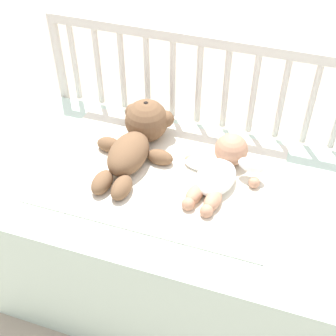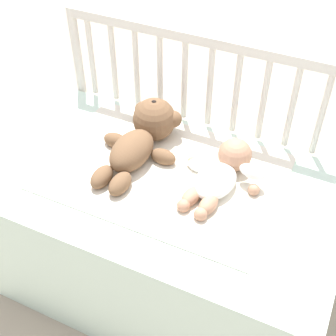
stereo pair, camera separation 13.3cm
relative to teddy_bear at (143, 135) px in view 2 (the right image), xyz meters
The scene contains 6 objects.
ground_plane 0.65m from the teddy_bear, 39.80° to the right, with size 12.00×12.00×0.00m, color tan.
crib_mattress 0.40m from the teddy_bear, 39.80° to the right, with size 1.18×0.70×0.56m.
crib_rail 0.29m from the teddy_bear, 58.76° to the left, with size 1.18×0.04×0.92m.
blanket 0.16m from the teddy_bear, 33.54° to the right, with size 0.79×0.55×0.01m.
teddy_bear is the anchor object (origin of this frame).
baby 0.31m from the teddy_bear, ahead, with size 0.28×0.35×0.12m.
Camera 2 is at (0.48, -1.00, 1.66)m, focal length 50.00 mm.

